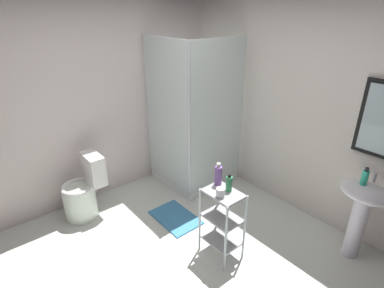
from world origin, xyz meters
TOP-DOWN VIEW (x-y plane):
  - ground_plane at (0.00, 0.00)m, footprint 4.20×4.20m
  - wall_back at (0.01, 1.85)m, footprint 4.20×0.14m
  - wall_left at (-1.85, 0.00)m, footprint 0.10×4.20m
  - shower_stall at (-1.23, 1.19)m, footprint 0.92×0.92m
  - pedestal_sink at (0.87, 1.52)m, footprint 0.46×0.37m
  - sink_faucet at (0.87, 1.64)m, footprint 0.03×0.03m
  - toilet at (-1.48, -0.29)m, footprint 0.37×0.49m
  - storage_cart at (0.02, 0.51)m, footprint 0.38×0.28m
  - hand_soap_bottle at (0.83, 1.52)m, footprint 0.06×0.06m
  - conditioner_bottle_purple at (-0.11, 0.57)m, footprint 0.07×0.07m
  - body_wash_bottle_green at (0.03, 0.57)m, footprint 0.06×0.06m
  - rinse_cup at (0.05, 0.44)m, footprint 0.08×0.08m
  - bath_mat at (-0.73, 0.50)m, footprint 0.60×0.40m

SIDE VIEW (x-z plane):
  - ground_plane at x=0.00m, z-range -0.02..0.00m
  - bath_mat at x=-0.73m, z-range 0.00..0.02m
  - toilet at x=-1.48m, z-range -0.07..0.69m
  - storage_cart at x=0.02m, z-range 0.07..0.81m
  - shower_stall at x=-1.23m, z-range -0.54..1.46m
  - pedestal_sink at x=0.87m, z-range 0.17..0.98m
  - rinse_cup at x=0.05m, z-range 0.74..0.83m
  - body_wash_bottle_green at x=0.03m, z-range 0.73..0.91m
  - conditioner_bottle_purple at x=-0.11m, z-range 0.73..0.96m
  - sink_faucet at x=0.87m, z-range 0.81..0.91m
  - hand_soap_bottle at x=0.83m, z-range 0.80..0.97m
  - wall_left at x=-1.85m, z-range 0.00..2.50m
  - wall_back at x=0.01m, z-range 0.00..2.50m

